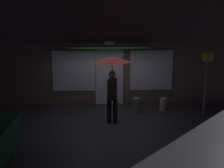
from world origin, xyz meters
name	(u,v)px	position (x,y,z in m)	size (l,w,h in m)	color
ground_plane	(112,123)	(0.00, 0.00, 0.00)	(18.00, 18.00, 0.00)	#2D2D33
building_facade	(109,49)	(0.00, 2.34, 2.21)	(10.66, 1.00, 4.45)	brown
person_with_umbrella	(112,71)	(0.01, 0.04, 1.69)	(1.14, 1.14, 2.17)	black
street_sign_post	(206,79)	(3.29, 0.67, 1.31)	(0.40, 0.07, 2.30)	#595B60
sidewalk_bollard	(136,105)	(0.94, 1.01, 0.27)	(0.27, 0.27, 0.55)	slate
sidewalk_bollard_2	(163,104)	(1.99, 1.29, 0.23)	(0.25, 0.25, 0.45)	#B2A899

